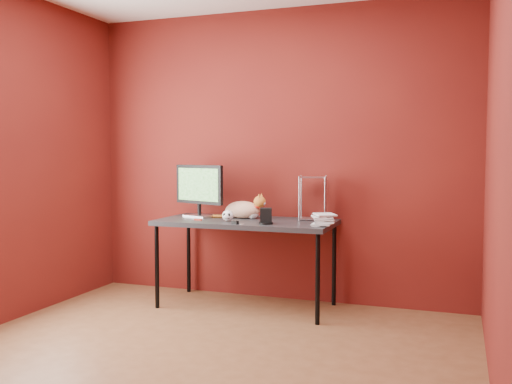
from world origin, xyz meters
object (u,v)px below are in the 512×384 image
(monitor, at_px, (199,188))
(book_stack, at_px, (315,160))
(speaker, at_px, (266,217))
(cat, at_px, (243,209))
(skull_mug, at_px, (228,216))
(desk, at_px, (246,226))

(monitor, relative_size, book_stack, 0.50)
(monitor, relative_size, speaker, 3.97)
(book_stack, bearing_deg, cat, 161.26)
(speaker, relative_size, book_stack, 0.13)
(skull_mug, xyz_separation_m, book_stack, (0.74, 0.01, 0.47))
(speaker, bearing_deg, cat, 115.77)
(cat, bearing_deg, skull_mug, -93.90)
(desk, relative_size, monitor, 2.89)
(cat, bearing_deg, speaker, -38.98)
(skull_mug, distance_m, book_stack, 0.88)
(skull_mug, relative_size, book_stack, 0.09)
(speaker, bearing_deg, skull_mug, 149.99)
(cat, xyz_separation_m, speaker, (0.32, -0.32, -0.02))
(skull_mug, relative_size, speaker, 0.74)
(skull_mug, xyz_separation_m, speaker, (0.36, -0.07, 0.01))
(desk, distance_m, book_stack, 0.86)
(skull_mug, bearing_deg, speaker, -17.64)
(speaker, bearing_deg, monitor, 140.36)
(desk, bearing_deg, speaker, -40.08)
(speaker, distance_m, book_stack, 0.60)
(speaker, bearing_deg, desk, 120.80)
(cat, height_order, skull_mug, cat)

